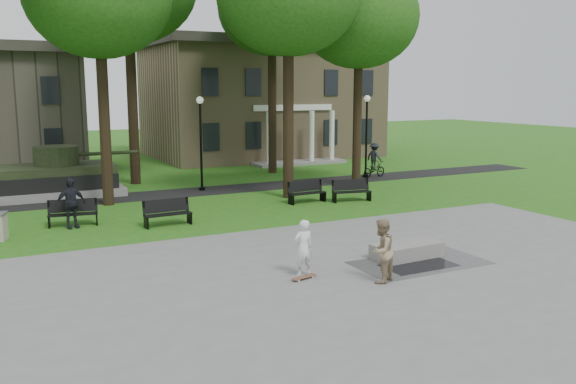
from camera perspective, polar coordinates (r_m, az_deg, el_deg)
name	(u,v)px	position (r m, az deg, el deg)	size (l,w,h in m)	color
ground	(311,247)	(20.10, 2.18, -5.18)	(120.00, 120.00, 0.00)	#1C6317
plaza	(406,292)	(16.11, 11.00, -9.15)	(22.00, 16.00, 0.02)	gray
footpath	(195,192)	(30.89, -8.74, 0.02)	(44.00, 2.60, 0.01)	black
building_right	(260,98)	(47.16, -2.64, 8.76)	(17.00, 12.00, 8.60)	#9E8460
tree_3	(359,18)	(31.89, 6.68, 15.86)	(6.00, 6.00, 11.19)	black
tree_5	(272,10)	(37.34, -1.52, 16.68)	(6.40, 6.40, 12.44)	black
lamp_mid	(201,135)	(30.99, -8.17, 5.26)	(0.36, 0.36, 4.73)	black
lamp_right	(366,129)	(35.50, 7.36, 5.84)	(0.36, 0.36, 4.73)	black
tank_monument	(52,178)	(31.39, -21.21, 1.19)	(7.45, 3.40, 2.40)	gray
puddle	(419,265)	(18.42, 12.16, -6.73)	(2.20, 1.20, 0.00)	black
concrete_block	(407,250)	(19.13, 11.08, -5.38)	(2.20, 1.00, 0.45)	gray
skateboard	(304,278)	(16.78, 1.51, -8.03)	(0.78, 0.20, 0.07)	brown
skateboarder	(303,248)	(16.89, 1.45, -5.24)	(0.58, 0.38, 1.59)	white
friend_watching	(381,251)	(16.49, 8.72, -5.46)	(0.84, 0.66, 1.74)	#988262
pedestrian_walker	(71,203)	(23.96, -19.67, -1.00)	(1.11, 0.46, 1.89)	black
cyclist	(374,163)	(35.63, 8.06, 2.67)	(1.90, 1.13, 2.02)	black
park_bench_0	(72,212)	(24.46, -19.52, -1.78)	(1.85, 0.80, 1.00)	black
park_bench_1	(167,212)	(23.52, -11.23, -1.85)	(1.82, 0.61, 1.00)	black
park_bench_2	(306,191)	(27.65, 1.73, 0.07)	(1.82, 0.62, 1.00)	black
park_bench_3	(351,190)	(28.13, 5.89, 0.19)	(1.85, 0.87, 1.00)	black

